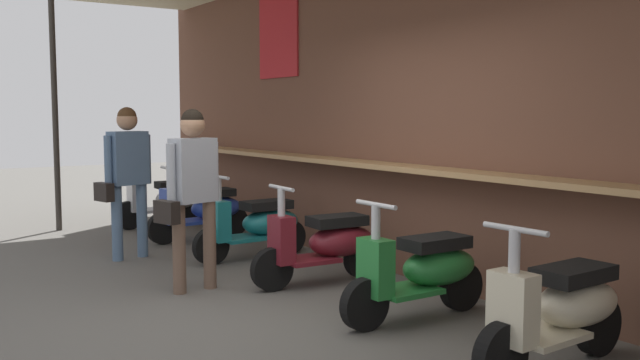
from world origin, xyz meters
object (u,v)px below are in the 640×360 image
shopper_passing (192,181)px  shopper_with_handbag (127,167)px  scooter_blue (205,210)px  scooter_cream (561,309)px  scooter_silver (168,199)px  scooter_teal (258,224)px  scooter_maroon (327,243)px  scooter_green (423,270)px

shopper_passing → shopper_with_handbag: bearing=166.0°
scooter_blue → scooter_cream: size_ratio=1.00×
scooter_silver → scooter_blue: size_ratio=1.00×
scooter_teal → shopper_passing: bearing=37.3°
scooter_blue → scooter_maroon: size_ratio=1.00×
scooter_blue → shopper_passing: size_ratio=0.84×
scooter_blue → scooter_teal: (1.44, 0.00, 0.00)m
scooter_green → scooter_cream: 1.30m
scooter_green → shopper_with_handbag: size_ratio=0.82×
scooter_silver → scooter_blue: bearing=91.7°
shopper_with_handbag → scooter_maroon: bearing=15.1°
scooter_silver → scooter_cream: bearing=91.7°
scooter_blue → shopper_with_handbag: shopper_with_handbag is taller
scooter_blue → scooter_green: 4.20m
scooter_green → shopper_with_handbag: 3.80m
scooter_silver → scooter_maroon: 4.10m
scooter_teal → shopper_with_handbag: size_ratio=0.82×
scooter_silver → scooter_blue: 1.28m
scooter_green → scooter_cream: bearing=90.2°
scooter_cream → shopper_with_handbag: bearing=-78.2°
shopper_with_handbag → scooter_teal: bearing=43.0°
scooter_blue → shopper_with_handbag: bearing=25.6°
shopper_with_handbag → shopper_passing: bearing=-13.1°
scooter_teal → shopper_passing: (0.95, -1.18, 0.63)m
scooter_teal → shopper_passing: 1.64m
scooter_cream → shopper_passing: 3.38m
scooter_cream → shopper_with_handbag: size_ratio=0.83×
scooter_teal → scooter_maroon: 1.38m
scooter_blue → scooter_teal: bearing=87.2°
scooter_blue → scooter_green: same height
scooter_cream → shopper_passing: bearing=-71.4°
scooter_silver → shopper_with_handbag: 2.38m
scooter_cream → scooter_maroon: bearing=-92.2°
scooter_blue → shopper_with_handbag: size_ratio=0.83×
scooter_blue → shopper_with_handbag: (0.66, -1.21, 0.65)m
scooter_teal → scooter_green: (2.76, 0.00, 0.00)m
scooter_blue → scooter_green: (4.20, 0.00, 0.00)m
scooter_silver → scooter_green: size_ratio=1.00×
scooter_teal → scooter_maroon: bearing=88.4°
scooter_cream → scooter_blue: bearing=-92.2°
scooter_blue → shopper_with_handbag: 1.53m
scooter_silver → scooter_teal: 2.72m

